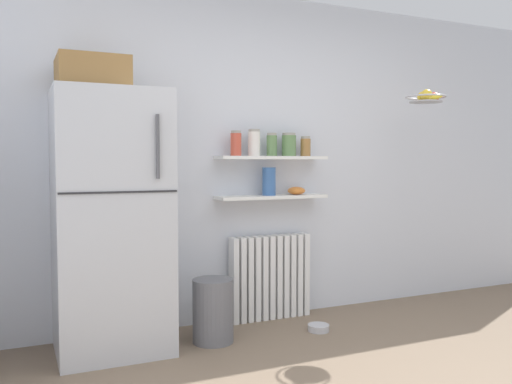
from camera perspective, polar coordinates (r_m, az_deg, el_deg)
back_wall at (r=4.39m, az=0.42°, el=3.63°), size 7.04×0.10×2.60m
refrigerator at (r=3.69m, az=-15.20°, el=-2.42°), size 0.73×0.66×1.94m
radiator at (r=4.39m, az=1.49°, el=-9.03°), size 0.68×0.12×0.67m
wall_shelf_lower at (r=4.27m, az=1.68°, el=-0.52°), size 0.91×0.22×0.02m
wall_shelf_upper at (r=4.26m, az=1.69°, el=3.67°), size 0.91×0.22×0.02m
storage_jar_0 at (r=4.14m, az=-2.15°, el=5.18°), size 0.08×0.08×0.19m
storage_jar_1 at (r=4.20m, az=-0.20°, el=5.25°), size 0.10×0.10×0.21m
storage_jar_2 at (r=4.26m, az=1.69°, el=5.05°), size 0.08×0.08×0.18m
storage_jar_3 at (r=4.33m, az=3.52°, el=5.04°), size 0.12×0.12×0.19m
storage_jar_4 at (r=4.41m, az=5.29°, el=4.84°), size 0.08×0.08×0.16m
vase at (r=4.25m, az=1.39°, el=1.13°), size 0.11×0.11×0.22m
shelf_bowl at (r=4.37m, az=4.32°, el=0.14°), size 0.14×0.14×0.06m
trash_bin at (r=3.86m, az=-4.60°, el=-12.48°), size 0.29×0.29×0.45m
pet_food_bowl at (r=4.17m, az=6.67°, el=-14.16°), size 0.16×0.16×0.05m
hanging_fruit_basket at (r=4.64m, az=17.74°, el=9.57°), size 0.33×0.33×0.10m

